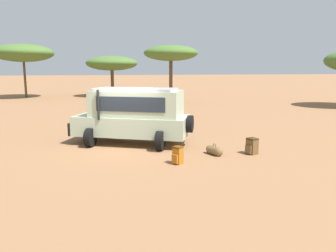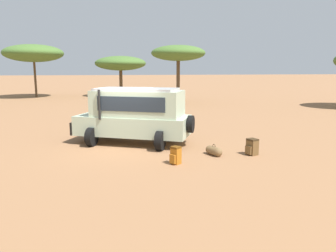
{
  "view_description": "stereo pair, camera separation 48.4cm",
  "coord_description": "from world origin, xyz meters",
  "px_view_note": "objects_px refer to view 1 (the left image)",
  "views": [
    {
      "loc": [
        -1.26,
        -13.52,
        3.27
      ],
      "look_at": [
        1.66,
        -0.94,
        1.0
      ],
      "focal_mm": 35.0,
      "sensor_mm": 36.0,
      "label": 1
    },
    {
      "loc": [
        -0.79,
        -13.62,
        3.27
      ],
      "look_at": [
        1.66,
        -0.94,
        1.0
      ],
      "focal_mm": 35.0,
      "sensor_mm": 36.0,
      "label": 2
    }
  ],
  "objects_px": {
    "safari_vehicle": "(134,115)",
    "acacia_tree_left_mid": "(23,53)",
    "duffel_bag_low_black_case": "(214,150)",
    "backpack_beside_front_wheel": "(178,155)",
    "acacia_tree_right_mid": "(171,53)",
    "backpack_cluster_center": "(252,146)",
    "acacia_tree_centre_back": "(112,63)"
  },
  "relations": [
    {
      "from": "safari_vehicle",
      "to": "acacia_tree_centre_back",
      "type": "distance_m",
      "value": 25.84
    },
    {
      "from": "backpack_cluster_center",
      "to": "acacia_tree_centre_back",
      "type": "distance_m",
      "value": 28.95
    },
    {
      "from": "backpack_cluster_center",
      "to": "safari_vehicle",
      "type": "bearing_deg",
      "value": 146.21
    },
    {
      "from": "duffel_bag_low_black_case",
      "to": "acacia_tree_centre_back",
      "type": "relative_size",
      "value": 0.13
    },
    {
      "from": "duffel_bag_low_black_case",
      "to": "acacia_tree_left_mid",
      "type": "height_order",
      "value": "acacia_tree_left_mid"
    },
    {
      "from": "backpack_cluster_center",
      "to": "acacia_tree_left_mid",
      "type": "relative_size",
      "value": 0.09
    },
    {
      "from": "acacia_tree_right_mid",
      "to": "safari_vehicle",
      "type": "bearing_deg",
      "value": -108.79
    },
    {
      "from": "safari_vehicle",
      "to": "backpack_cluster_center",
      "type": "bearing_deg",
      "value": -33.79
    },
    {
      "from": "backpack_cluster_center",
      "to": "duffel_bag_low_black_case",
      "type": "bearing_deg",
      "value": 170.95
    },
    {
      "from": "safari_vehicle",
      "to": "acacia_tree_left_mid",
      "type": "distance_m",
      "value": 27.62
    },
    {
      "from": "safari_vehicle",
      "to": "backpack_beside_front_wheel",
      "type": "xyz_separation_m",
      "value": [
        1.07,
        -3.46,
        -0.99
      ]
    },
    {
      "from": "acacia_tree_centre_back",
      "to": "duffel_bag_low_black_case",
      "type": "bearing_deg",
      "value": -85.78
    },
    {
      "from": "safari_vehicle",
      "to": "backpack_beside_front_wheel",
      "type": "height_order",
      "value": "safari_vehicle"
    },
    {
      "from": "safari_vehicle",
      "to": "backpack_beside_front_wheel",
      "type": "distance_m",
      "value": 3.75
    },
    {
      "from": "acacia_tree_left_mid",
      "to": "acacia_tree_right_mid",
      "type": "distance_m",
      "value": 17.35
    },
    {
      "from": "backpack_beside_front_wheel",
      "to": "duffel_bag_low_black_case",
      "type": "height_order",
      "value": "backpack_beside_front_wheel"
    },
    {
      "from": "acacia_tree_centre_back",
      "to": "acacia_tree_right_mid",
      "type": "relative_size",
      "value": 1.17
    },
    {
      "from": "duffel_bag_low_black_case",
      "to": "acacia_tree_left_mid",
      "type": "relative_size",
      "value": 0.11
    },
    {
      "from": "backpack_cluster_center",
      "to": "acacia_tree_right_mid",
      "type": "height_order",
      "value": "acacia_tree_right_mid"
    },
    {
      "from": "backpack_beside_front_wheel",
      "to": "duffel_bag_low_black_case",
      "type": "relative_size",
      "value": 0.78
    },
    {
      "from": "acacia_tree_centre_back",
      "to": "backpack_beside_front_wheel",
      "type": "bearing_deg",
      "value": -89.21
    },
    {
      "from": "acacia_tree_left_mid",
      "to": "backpack_cluster_center",
      "type": "bearing_deg",
      "value": -65.16
    },
    {
      "from": "safari_vehicle",
      "to": "acacia_tree_right_mid",
      "type": "xyz_separation_m",
      "value": [
        5.67,
        16.66,
        3.39
      ]
    },
    {
      "from": "acacia_tree_left_mid",
      "to": "acacia_tree_right_mid",
      "type": "relative_size",
      "value": 1.31
    },
    {
      "from": "duffel_bag_low_black_case",
      "to": "acacia_tree_right_mid",
      "type": "distance_m",
      "value": 19.98
    },
    {
      "from": "backpack_cluster_center",
      "to": "acacia_tree_right_mid",
      "type": "xyz_separation_m",
      "value": [
        1.46,
        19.48,
        4.38
      ]
    },
    {
      "from": "duffel_bag_low_black_case",
      "to": "safari_vehicle",
      "type": "bearing_deg",
      "value": 136.86
    },
    {
      "from": "acacia_tree_left_mid",
      "to": "acacia_tree_right_mid",
      "type": "bearing_deg",
      "value": -31.94
    },
    {
      "from": "safari_vehicle",
      "to": "acacia_tree_right_mid",
      "type": "distance_m",
      "value": 17.92
    },
    {
      "from": "backpack_beside_front_wheel",
      "to": "acacia_tree_centre_back",
      "type": "relative_size",
      "value": 0.1
    },
    {
      "from": "safari_vehicle",
      "to": "duffel_bag_low_black_case",
      "type": "relative_size",
      "value": 6.69
    },
    {
      "from": "acacia_tree_right_mid",
      "to": "duffel_bag_low_black_case",
      "type": "bearing_deg",
      "value": -98.59
    }
  ]
}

